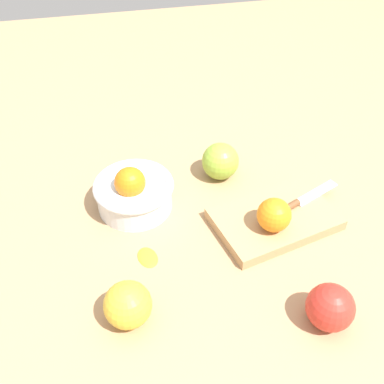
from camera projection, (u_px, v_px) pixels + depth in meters
ground_plane at (219, 244)px, 0.88m from camera, size 2.40×2.40×0.00m
bowl at (134, 192)px, 0.93m from camera, size 0.16×0.16×0.10m
cutting_board at (274, 219)px, 0.91m from camera, size 0.26×0.20×0.02m
orange_on_board at (274, 214)px, 0.86m from camera, size 0.07×0.07×0.07m
knife at (301, 201)px, 0.93m from camera, size 0.15×0.08×0.01m
apple_front_left at (128, 305)px, 0.73m from camera, size 0.08×0.08×0.08m
apple_back_right at (220, 161)px, 1.00m from camera, size 0.08×0.08×0.08m
apple_front_right at (330, 307)px, 0.73m from camera, size 0.08×0.08×0.08m
citrus_peel at (148, 256)px, 0.85m from camera, size 0.05×0.06×0.01m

